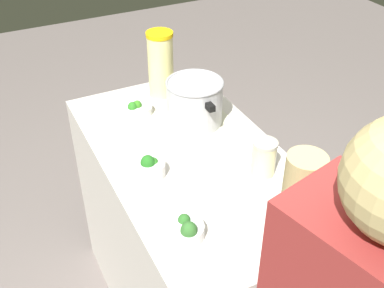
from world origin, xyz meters
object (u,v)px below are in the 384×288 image
Objects in this scene: cooking_pot at (195,101)px; broccoli_bowl_back at (150,167)px; mason_jar at (264,158)px; broccoli_bowl_center at (186,230)px; lemonade_pitcher at (161,64)px; broccoli_bowl_front at (136,109)px.

broccoli_bowl_back is at bearing -51.54° from cooking_pot.
cooking_pot reaches higher than broccoli_bowl_back.
mason_jar is 0.40m from broccoli_bowl_center.
broccoli_bowl_center is at bearing -28.95° from cooking_pot.
lemonade_pitcher is at bearing -175.50° from cooking_pot.
lemonade_pitcher reaches higher than broccoli_bowl_back.
cooking_pot is at bearing 151.05° from broccoli_bowl_center.
mason_jar reaches higher than broccoli_bowl_center.
broccoli_bowl_center is at bearing -2.94° from broccoli_bowl_back.
lemonade_pitcher reaches higher than mason_jar.
cooking_pot is 0.28m from lemonade_pitcher.
lemonade_pitcher is at bearing -172.10° from mason_jar.
broccoli_bowl_center is (0.82, -0.28, -0.12)m from lemonade_pitcher.
cooking_pot is 0.37m from broccoli_bowl_back.
broccoli_bowl_center is at bearing -18.69° from lemonade_pitcher.
cooking_pot is 2.94× the size of broccoli_bowl_back.
broccoli_bowl_center is (0.71, -0.11, 0.00)m from broccoli_bowl_front.
mason_jar is at bearing 65.42° from broccoli_bowl_back.
lemonade_pitcher is 0.23m from broccoli_bowl_front.
mason_jar is at bearing 112.68° from broccoli_bowl_center.
broccoli_bowl_center is at bearing -67.32° from mason_jar.
lemonade_pitcher is 0.88m from broccoli_bowl_center.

